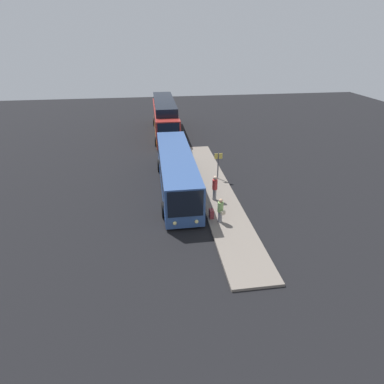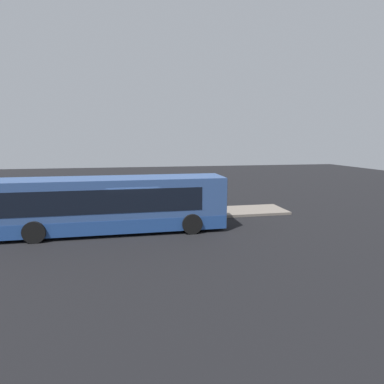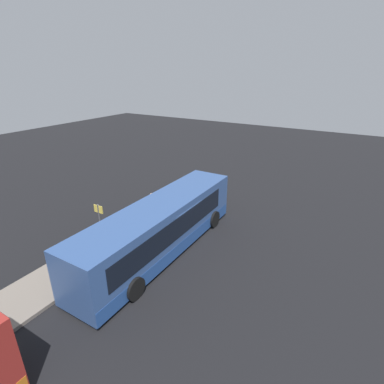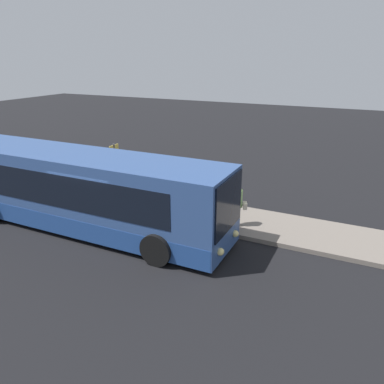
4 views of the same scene
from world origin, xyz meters
TOP-DOWN VIEW (x-y plane):
  - ground at (0.00, 0.00)m, footprint 80.00×80.00m
  - platform at (0.00, 2.91)m, footprint 20.00×2.62m
  - bus_lead at (-1.05, 0.07)m, footprint 11.68×2.72m
  - bus_second at (-15.76, 0.07)m, footprint 12.64×2.79m
  - passenger_boarding at (4.32, 2.31)m, footprint 0.62×0.51m
  - passenger_waiting at (1.44, 2.54)m, footprint 0.43×0.43m
  - suitcase at (3.74, 1.87)m, footprint 0.46×0.27m
  - sign_post at (-2.04, 3.53)m, footprint 0.10×0.64m

SIDE VIEW (x-z plane):
  - ground at x=0.00m, z-range 0.00..0.00m
  - platform at x=0.00m, z-range 0.00..0.16m
  - suitcase at x=3.74m, z-range 0.04..0.86m
  - passenger_boarding at x=4.32m, z-range 0.23..1.88m
  - passenger_waiting at x=1.44m, z-range 0.26..2.12m
  - bus_lead at x=-1.05m, z-range 0.00..2.84m
  - sign_post at x=-2.04m, z-range 0.45..2.67m
  - bus_second at x=-15.76m, z-range -0.19..3.75m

